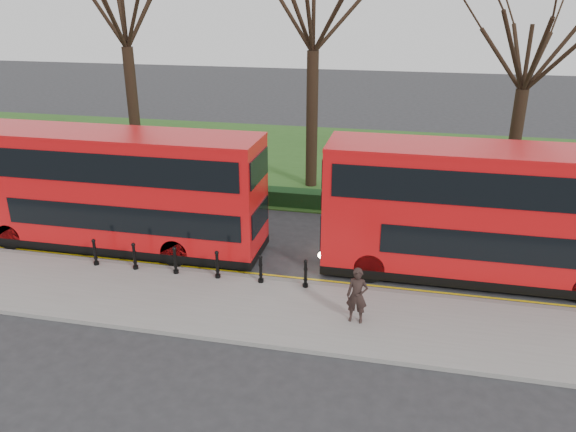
% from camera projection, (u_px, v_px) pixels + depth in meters
% --- Properties ---
extents(ground, '(120.00, 120.00, 0.00)m').
position_uv_depth(ground, '(214.00, 263.00, 21.61)').
color(ground, '#28282B').
rests_on(ground, ground).
extents(pavement, '(60.00, 4.00, 0.15)m').
position_uv_depth(pavement, '(184.00, 300.00, 18.86)').
color(pavement, gray).
rests_on(pavement, ground).
extents(kerb, '(60.00, 0.25, 0.16)m').
position_uv_depth(kerb, '(205.00, 273.00, 20.67)').
color(kerb, slate).
rests_on(kerb, ground).
extents(grass_verge, '(60.00, 18.00, 0.06)m').
position_uv_depth(grass_verge, '(294.00, 158.00, 35.21)').
color(grass_verge, '#2A521B').
rests_on(grass_verge, ground).
extents(hedge, '(60.00, 0.90, 0.80)m').
position_uv_depth(hedge, '(260.00, 196.00, 27.63)').
color(hedge, black).
rests_on(hedge, ground).
extents(yellow_line_outer, '(60.00, 0.10, 0.01)m').
position_uv_depth(yellow_line_outer, '(208.00, 271.00, 20.97)').
color(yellow_line_outer, yellow).
rests_on(yellow_line_outer, ground).
extents(yellow_line_inner, '(60.00, 0.10, 0.01)m').
position_uv_depth(yellow_line_inner, '(209.00, 269.00, 21.15)').
color(yellow_line_inner, yellow).
rests_on(yellow_line_inner, ground).
extents(tree_left, '(8.20, 8.20, 12.82)m').
position_uv_depth(tree_left, '(122.00, 1.00, 28.84)').
color(tree_left, black).
rests_on(tree_left, ground).
extents(tree_mid, '(8.21, 8.21, 12.83)m').
position_uv_depth(tree_mid, '(314.00, 1.00, 26.84)').
color(tree_mid, black).
rests_on(tree_mid, ground).
extents(tree_right, '(6.39, 6.39, 9.99)m').
position_uv_depth(tree_right, '(529.00, 50.00, 25.62)').
color(tree_right, black).
rests_on(tree_right, ground).
extents(bollard_row, '(8.17, 0.15, 1.00)m').
position_uv_depth(bollard_row, '(196.00, 263.00, 20.17)').
color(bollard_row, black).
rests_on(bollard_row, pavement).
extents(bus_lead, '(11.92, 2.73, 4.74)m').
position_uv_depth(bus_lead, '(115.00, 191.00, 22.22)').
color(bus_lead, red).
rests_on(bus_lead, ground).
extents(bus_rear, '(12.14, 2.78, 4.83)m').
position_uv_depth(bus_rear, '(498.00, 216.00, 19.61)').
color(bus_rear, red).
rests_on(bus_rear, ground).
extents(pedestrian, '(0.68, 0.47, 1.80)m').
position_uv_depth(pedestrian, '(357.00, 296.00, 17.19)').
color(pedestrian, black).
rests_on(pedestrian, pavement).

